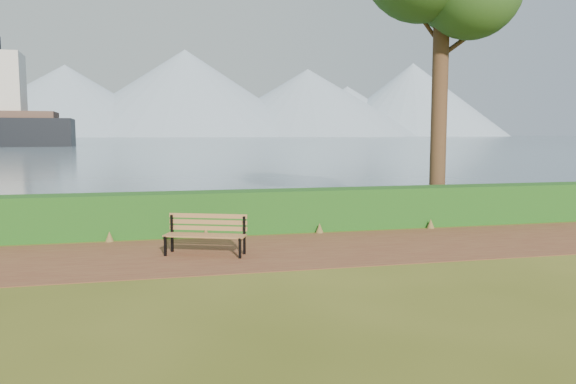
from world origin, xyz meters
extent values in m
plane|color=#454F16|center=(0.00, 0.00, 0.00)|extent=(140.00, 140.00, 0.00)
cube|color=brown|center=(0.00, 0.30, 0.01)|extent=(40.00, 3.40, 0.01)
cube|color=#164F16|center=(0.00, 2.60, 0.50)|extent=(32.00, 0.85, 1.00)
cube|color=#4B6178|center=(0.00, 260.00, 0.01)|extent=(700.00, 510.00, 0.00)
cone|color=#869DB2|center=(-60.00, 395.00, 24.00)|extent=(160.00, 160.00, 48.00)
cone|color=#869DB2|center=(20.00, 405.00, 31.00)|extent=(190.00, 190.00, 62.00)
cone|color=#869DB2|center=(110.00, 400.00, 25.00)|extent=(170.00, 170.00, 50.00)
cone|color=#869DB2|center=(200.00, 410.00, 29.00)|extent=(150.00, 150.00, 58.00)
cone|color=#869DB2|center=(-10.00, 430.00, 17.50)|extent=(120.00, 120.00, 35.00)
cone|color=#869DB2|center=(150.00, 425.00, 20.00)|extent=(130.00, 130.00, 40.00)
cube|color=black|center=(-2.03, 0.30, 0.20)|extent=(0.06, 0.07, 0.40)
cube|color=black|center=(-1.89, 0.66, 0.38)|extent=(0.06, 0.07, 0.76)
cube|color=black|center=(-1.96, 0.48, 0.37)|extent=(0.21, 0.44, 0.04)
cube|color=black|center=(-0.65, -0.24, 0.20)|extent=(0.06, 0.07, 0.40)
cube|color=black|center=(-0.51, 0.12, 0.38)|extent=(0.06, 0.07, 0.76)
cube|color=black|center=(-0.58, -0.06, 0.37)|extent=(0.21, 0.44, 0.04)
cube|color=olive|center=(-1.33, 0.06, 0.40)|extent=(1.50, 0.66, 0.03)
cube|color=olive|center=(-1.29, 0.16, 0.40)|extent=(1.50, 0.66, 0.03)
cube|color=olive|center=(-1.25, 0.26, 0.40)|extent=(1.50, 0.66, 0.03)
cube|color=olive|center=(-1.21, 0.37, 0.40)|extent=(1.50, 0.66, 0.03)
cube|color=olive|center=(-1.19, 0.42, 0.50)|extent=(1.49, 0.62, 0.09)
cube|color=olive|center=(-1.19, 0.42, 0.63)|extent=(1.49, 0.62, 0.09)
cube|color=olive|center=(-1.19, 0.42, 0.75)|extent=(1.49, 0.62, 0.09)
cylinder|color=#3A2817|center=(5.49, 3.63, 3.94)|extent=(0.44, 0.44, 7.88)
cylinder|color=#3A2817|center=(5.99, 3.63, 4.82)|extent=(1.15, 0.13, 0.86)
cylinder|color=#3A2817|center=(5.05, 3.73, 5.37)|extent=(0.89, 0.41, 0.79)
camera|label=1|loc=(-2.17, -10.64, 2.38)|focal=35.00mm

